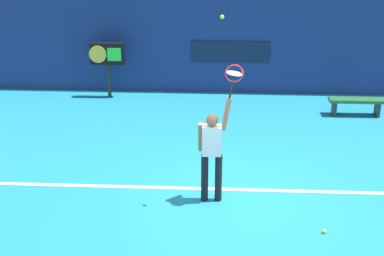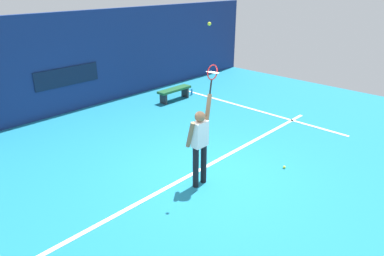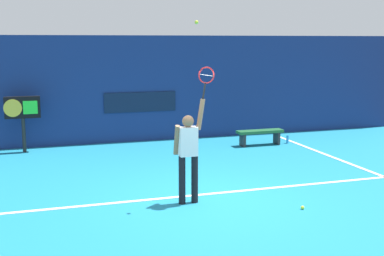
# 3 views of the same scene
# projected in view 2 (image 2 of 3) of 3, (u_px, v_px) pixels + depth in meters

# --- Properties ---
(ground_plane) EXTENTS (18.00, 18.00, 0.00)m
(ground_plane) POSITION_uv_depth(u_px,v_px,m) (208.00, 175.00, 8.01)
(ground_plane) COLOR teal
(back_wall) EXTENTS (18.00, 0.20, 3.21)m
(back_wall) POSITION_uv_depth(u_px,v_px,m) (64.00, 64.00, 11.32)
(back_wall) COLOR navy
(back_wall) RESTS_ON ground_plane
(sponsor_banner_center) EXTENTS (2.20, 0.03, 0.60)m
(sponsor_banner_center) POSITION_uv_depth(u_px,v_px,m) (67.00, 77.00, 11.40)
(sponsor_banner_center) COLOR #0C1933
(court_baseline) EXTENTS (10.00, 0.10, 0.01)m
(court_baseline) POSITION_uv_depth(u_px,v_px,m) (199.00, 171.00, 8.19)
(court_baseline) COLOR white
(court_baseline) RESTS_ON ground_plane
(court_sideline) EXTENTS (0.10, 7.00, 0.01)m
(court_sideline) POSITION_uv_depth(u_px,v_px,m) (247.00, 108.00, 12.19)
(court_sideline) COLOR white
(court_sideline) RESTS_ON ground_plane
(tennis_player) EXTENTS (0.58, 0.31, 1.99)m
(tennis_player) POSITION_uv_depth(u_px,v_px,m) (200.00, 142.00, 7.28)
(tennis_player) COLOR black
(tennis_player) RESTS_ON ground_plane
(tennis_racket) EXTENTS (0.36, 0.27, 0.62)m
(tennis_racket) POSITION_uv_depth(u_px,v_px,m) (212.00, 74.00, 6.97)
(tennis_racket) COLOR black
(tennis_ball) EXTENTS (0.07, 0.07, 0.07)m
(tennis_ball) POSITION_uv_depth(u_px,v_px,m) (209.00, 24.00, 6.38)
(tennis_ball) COLOR #CCE033
(court_bench) EXTENTS (1.40, 0.36, 0.45)m
(court_bench) POSITION_uv_depth(u_px,v_px,m) (175.00, 91.00, 12.85)
(court_bench) COLOR #1E592D
(court_bench) RESTS_ON ground_plane
(water_bottle) EXTENTS (0.07, 0.07, 0.24)m
(water_bottle) POSITION_uv_depth(u_px,v_px,m) (192.00, 92.00, 13.54)
(water_bottle) COLOR #338CD8
(water_bottle) RESTS_ON ground_plane
(spare_ball) EXTENTS (0.07, 0.07, 0.07)m
(spare_ball) POSITION_uv_depth(u_px,v_px,m) (284.00, 167.00, 8.29)
(spare_ball) COLOR #CCE033
(spare_ball) RESTS_ON ground_plane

